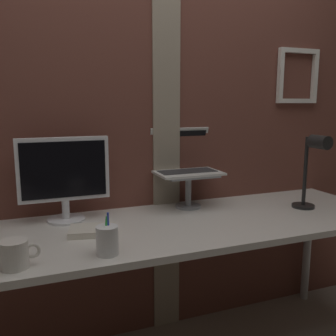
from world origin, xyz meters
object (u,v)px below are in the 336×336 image
laptop (183,160)px  desk_lamp (313,164)px  monitor (64,174)px  pen_cup (107,240)px  coffee_mug (15,254)px

laptop → desk_lamp: 0.69m
monitor → pen_cup: 0.52m
desk_lamp → pen_cup: desk_lamp is taller
laptop → coffee_mug: 1.05m
monitor → pen_cup: bearing=-77.8°
desk_lamp → coffee_mug: 1.48m
coffee_mug → monitor: bearing=65.3°
laptop → monitor: bearing=-173.1°
coffee_mug → pen_cup: bearing=0.0°
monitor → pen_cup: size_ratio=2.66×
laptop → pen_cup: (-0.55, -0.55, -0.20)m
monitor → pen_cup: monitor is taller
laptop → pen_cup: bearing=-134.7°
laptop → coffee_mug: laptop is taller
laptop → desk_lamp: (0.59, -0.36, -0.00)m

